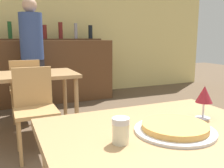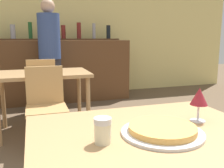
# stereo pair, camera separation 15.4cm
# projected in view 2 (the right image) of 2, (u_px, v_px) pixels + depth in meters

# --- Properties ---
(wall_back) EXTENTS (8.00, 0.05, 2.80)m
(wall_back) POSITION_uv_depth(u_px,v_px,m) (53.00, 25.00, 4.87)
(wall_back) COLOR #EAD684
(wall_back) RESTS_ON ground_plane
(dining_table_near) EXTENTS (0.98, 0.73, 0.78)m
(dining_table_near) POSITION_uv_depth(u_px,v_px,m) (147.00, 153.00, 1.06)
(dining_table_near) COLOR #A87F51
(dining_table_near) RESTS_ON ground_plane
(dining_table_far) EXTENTS (1.10, 0.70, 0.75)m
(dining_table_far) POSITION_uv_depth(u_px,v_px,m) (43.00, 80.00, 3.01)
(dining_table_far) COLOR #A87F51
(dining_table_far) RESTS_ON ground_plane
(bar_counter) EXTENTS (2.60, 0.56, 1.10)m
(bar_counter) POSITION_uv_depth(u_px,v_px,m) (58.00, 71.00, 4.56)
(bar_counter) COLOR brown
(bar_counter) RESTS_ON ground_plane
(bar_back_shelf) EXTENTS (2.39, 0.24, 0.34)m
(bar_back_shelf) POSITION_uv_depth(u_px,v_px,m) (54.00, 36.00, 4.56)
(bar_back_shelf) COLOR brown
(bar_back_shelf) RESTS_ON bar_counter
(chair_far_side_front) EXTENTS (0.40, 0.40, 0.86)m
(chair_far_side_front) POSITION_uv_depth(u_px,v_px,m) (46.00, 102.00, 2.54)
(chair_far_side_front) COLOR tan
(chair_far_side_front) RESTS_ON ground_plane
(chair_far_side_back) EXTENTS (0.40, 0.40, 0.86)m
(chair_far_side_back) POSITION_uv_depth(u_px,v_px,m) (42.00, 84.00, 3.53)
(chair_far_side_back) COLOR tan
(chair_far_side_back) RESTS_ON ground_plane
(pizza_tray) EXTENTS (0.33, 0.33, 0.04)m
(pizza_tray) POSITION_uv_depth(u_px,v_px,m) (162.00, 130.00, 1.00)
(pizza_tray) COLOR silver
(pizza_tray) RESTS_ON dining_table_near
(cheese_shaker) EXTENTS (0.07, 0.07, 0.10)m
(cheese_shaker) POSITION_uv_depth(u_px,v_px,m) (103.00, 130.00, 0.91)
(cheese_shaker) COLOR beige
(cheese_shaker) RESTS_ON dining_table_near
(person_standing) EXTENTS (0.34, 0.34, 1.73)m
(person_standing) POSITION_uv_depth(u_px,v_px,m) (50.00, 51.00, 3.90)
(person_standing) COLOR #2D2D38
(person_standing) RESTS_ON ground_plane
(wine_glass) EXTENTS (0.08, 0.08, 0.16)m
(wine_glass) POSITION_uv_depth(u_px,v_px,m) (199.00, 97.00, 1.14)
(wine_glass) COLOR silver
(wine_glass) RESTS_ON dining_table_near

